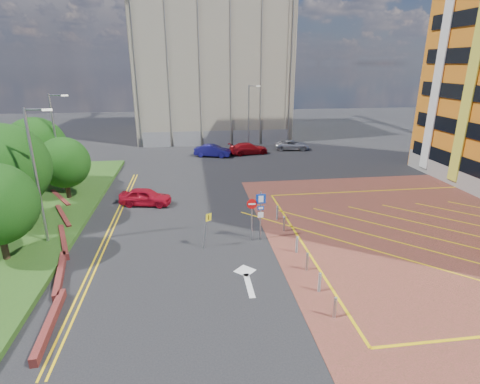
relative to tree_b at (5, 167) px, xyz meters
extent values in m
plane|color=black|center=(15.50, -5.00, -4.24)|extent=(140.00, 140.00, 0.00)
cube|color=brown|center=(29.50, -5.00, -4.23)|extent=(26.00, 26.00, 0.02)
cube|color=maroon|center=(5.70, -11.00, -4.04)|extent=(0.62, 4.61, 0.40)
cube|color=maroon|center=(4.90, -7.00, -4.04)|extent=(1.25, 4.56, 0.40)
cube|color=maroon|center=(3.90, -3.00, -4.04)|extent=(1.86, 4.43, 0.40)
cube|color=maroon|center=(2.70, 1.00, -4.04)|extent=(2.29, 4.27, 0.40)
cube|color=maroon|center=(1.30, 5.00, -4.04)|extent=(2.69, 4.06, 0.40)
cylinder|color=#3D2B1C|center=(1.50, -5.00, -2.94)|extent=(0.36, 0.36, 2.00)
cylinder|color=#3D2B1C|center=(0.00, 0.00, -2.74)|extent=(0.36, 0.36, 2.40)
sphere|color=#0F380C|center=(0.00, 0.00, 0.00)|extent=(5.60, 5.60, 5.60)
cylinder|color=#3D2B1C|center=(2.00, 5.00, -3.04)|extent=(0.36, 0.36, 1.80)
sphere|color=#0F380C|center=(2.00, 5.00, -1.04)|extent=(4.00, 4.00, 4.00)
cylinder|color=#3D2B1C|center=(-1.00, 8.00, -2.84)|extent=(0.36, 0.36, 2.20)
sphere|color=#0F380C|center=(-1.00, 8.00, -0.36)|extent=(5.00, 5.00, 5.00)
cylinder|color=#9EA0A8|center=(3.00, -3.00, 0.06)|extent=(0.16, 0.16, 8.00)
cylinder|color=#9EA0A8|center=(3.60, -3.00, 3.94)|extent=(1.20, 0.10, 0.10)
cube|color=silver|center=(4.20, -3.00, 3.91)|extent=(0.50, 0.15, 0.12)
cylinder|color=#9EA0A8|center=(1.00, 7.00, 0.06)|extent=(0.16, 0.16, 8.00)
cylinder|color=#9EA0A8|center=(1.60, 7.00, 3.94)|extent=(1.20, 0.10, 0.10)
cube|color=silver|center=(2.20, 7.00, 3.91)|extent=(0.50, 0.15, 0.12)
cylinder|color=#9EA0A8|center=(19.50, 23.00, -0.24)|extent=(0.16, 0.16, 8.00)
cylinder|color=#9EA0A8|center=(20.10, 23.00, 3.64)|extent=(1.20, 0.10, 0.10)
cube|color=silver|center=(20.70, 23.00, 3.61)|extent=(0.50, 0.15, 0.12)
cylinder|color=#9EA0A8|center=(16.00, -4.00, -2.64)|extent=(0.10, 0.10, 3.20)
cube|color=#0934A1|center=(16.00, -4.03, -1.49)|extent=(0.60, 0.04, 0.60)
cube|color=white|center=(16.00, -4.06, -1.49)|extent=(0.30, 0.02, 0.42)
cube|color=#0934A1|center=(16.00, -4.03, -2.09)|extent=(0.40, 0.04, 0.25)
cube|color=white|center=(16.00, -4.06, -2.09)|extent=(0.28, 0.02, 0.14)
cube|color=white|center=(16.00, -4.03, -2.54)|extent=(0.35, 0.04, 0.35)
cylinder|color=#9EA0A8|center=(15.45, -4.00, -2.89)|extent=(0.08, 0.08, 2.70)
cylinder|color=red|center=(15.45, -4.03, -1.79)|extent=(0.64, 0.04, 0.64)
cube|color=white|center=(15.45, -4.06, -1.79)|extent=(0.44, 0.02, 0.10)
cylinder|color=#9EA0A8|center=(12.54, -4.67, -3.14)|extent=(0.33, 0.08, 2.19)
cube|color=yellow|center=(12.76, -4.70, -2.24)|extent=(0.38, 0.38, 0.50)
cylinder|color=#9EA0A8|center=(17.80, -12.00, -3.77)|extent=(0.14, 0.14, 0.90)
cylinder|color=black|center=(17.80, -10.00, -3.77)|extent=(0.14, 0.14, 0.90)
cylinder|color=#9EA0A8|center=(17.80, -8.00, -3.77)|extent=(0.14, 0.14, 0.90)
cylinder|color=black|center=(17.80, -6.00, -3.77)|extent=(0.14, 0.14, 0.90)
cylinder|color=#9EA0A8|center=(17.80, -3.00, -3.77)|extent=(0.14, 0.14, 0.90)
cylinder|color=black|center=(17.80, -1.00, -3.77)|extent=(0.14, 0.14, 0.90)
cube|color=#A79E88|center=(15.50, 35.00, 6.76)|extent=(21.20, 19.20, 22.00)
cube|color=gold|center=(17.50, 37.00, 12.76)|extent=(0.90, 0.90, 34.00)
cube|color=gray|center=(16.50, 25.00, -3.24)|extent=(21.60, 0.06, 2.00)
imported|color=#AF0F23|center=(8.24, 3.24, -3.56)|extent=(4.24, 2.40, 1.36)
imported|color=navy|center=(14.52, 18.71, -3.53)|extent=(4.55, 2.76, 1.42)
imported|color=#AD0E18|center=(18.94, 19.40, -3.54)|extent=(5.10, 2.86, 1.40)
imported|color=#B5B5BC|center=(24.87, 21.06, -3.63)|extent=(4.64, 2.67, 1.22)
camera|label=1|loc=(11.87, -25.02, 6.31)|focal=28.00mm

